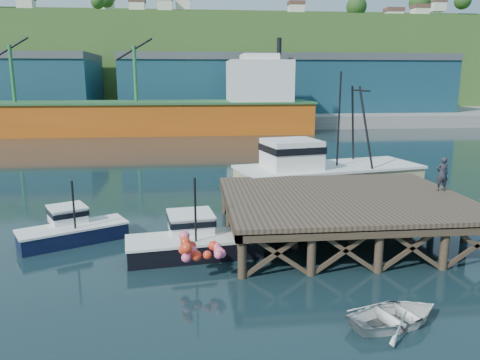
{
  "coord_description": "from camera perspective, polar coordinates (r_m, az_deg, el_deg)",
  "views": [
    {
      "loc": [
        -2.11,
        -22.26,
        7.91
      ],
      "look_at": [
        0.42,
        2.0,
        2.6
      ],
      "focal_mm": 35.0,
      "sensor_mm": 36.0,
      "label": 1
    }
  ],
  "objects": [
    {
      "name": "ground",
      "position": [
        23.72,
        -0.5,
        -7.21
      ],
      "size": [
        300.0,
        300.0,
        0.0
      ],
      "primitive_type": "plane",
      "color": "black",
      "rests_on": "ground"
    },
    {
      "name": "wharf",
      "position": [
        24.1,
        12.67,
        -2.37
      ],
      "size": [
        12.0,
        10.0,
        2.62
      ],
      "color": "brown",
      "rests_on": "ground"
    },
    {
      "name": "far_quay",
      "position": [
        92.54,
        -4.67,
        7.95
      ],
      "size": [
        160.0,
        40.0,
        2.0
      ],
      "primitive_type": "cube",
      "color": "gray",
      "rests_on": "ground"
    },
    {
      "name": "warehouse_left",
      "position": [
        93.26,
        -27.05,
        10.09
      ],
      "size": [
        32.0,
        16.0,
        9.0
      ],
      "primitive_type": "cube",
      "color": "#184051",
      "rests_on": "far_quay"
    },
    {
      "name": "warehouse_mid",
      "position": [
        87.3,
        -4.66,
        11.3
      ],
      "size": [
        28.0,
        16.0,
        9.0
      ],
      "primitive_type": "cube",
      "color": "#184051",
      "rests_on": "far_quay"
    },
    {
      "name": "warehouse_right",
      "position": [
        92.99,
        14.52,
        11.02
      ],
      "size": [
        30.0,
        16.0,
        9.0
      ],
      "primitive_type": "cube",
      "color": "#184051",
      "rests_on": "far_quay"
    },
    {
      "name": "cargo_ship",
      "position": [
        70.7,
        -11.21,
        8.31
      ],
      "size": [
        55.5,
        10.0,
        13.75
      ],
      "color": "#C35312",
      "rests_on": "ground"
    },
    {
      "name": "hillside",
      "position": [
        122.32,
        -5.11,
        13.67
      ],
      "size": [
        220.0,
        50.0,
        22.0
      ],
      "primitive_type": "cube",
      "color": "#2D511E",
      "rests_on": "ground"
    },
    {
      "name": "boat_navy",
      "position": [
        24.73,
        -19.83,
        -5.57
      ],
      "size": [
        5.38,
        4.0,
        3.19
      ],
      "rotation": [
        0.0,
        0.0,
        0.48
      ],
      "color": "black",
      "rests_on": "ground"
    },
    {
      "name": "boat_black",
      "position": [
        21.68,
        -5.71,
        -7.24
      ],
      "size": [
        6.32,
        5.27,
        3.76
      ],
      "rotation": [
        0.0,
        0.0,
        0.14
      ],
      "color": "black",
      "rests_on": "ground"
    },
    {
      "name": "trawler",
      "position": [
        32.19,
        10.27,
        0.99
      ],
      "size": [
        13.13,
        6.93,
        8.36
      ],
      "rotation": [
        0.0,
        0.0,
        0.21
      ],
      "color": "tan",
      "rests_on": "ground"
    },
    {
      "name": "dinghy",
      "position": [
        16.7,
        18.46,
        -15.36
      ],
      "size": [
        3.81,
        3.18,
        0.68
      ],
      "primitive_type": "imported",
      "rotation": [
        0.0,
        0.0,
        1.86
      ],
      "color": "silver",
      "rests_on": "ground"
    },
    {
      "name": "dockworker",
      "position": [
        26.64,
        23.42,
        0.69
      ],
      "size": [
        0.67,
        0.46,
        1.81
      ],
      "primitive_type": "imported",
      "rotation": [
        0.0,
        0.0,
        3.1
      ],
      "color": "#212129",
      "rests_on": "wharf"
    }
  ]
}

